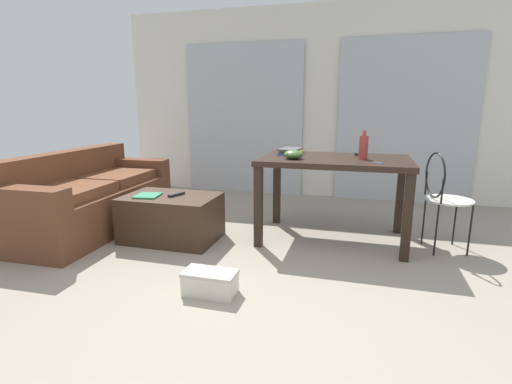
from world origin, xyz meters
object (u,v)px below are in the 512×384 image
(bottle_near, at_px, (363,147))
(book_stack, at_px, (291,151))
(tv_remote_primary, at_px, (176,194))
(coffee_table, at_px, (172,218))
(craft_table, at_px, (334,169))
(tv_remote_on_table, at_px, (361,155))
(scissors, at_px, (378,163))
(magazine, at_px, (148,196))
(bowl, at_px, (294,154))
(wire_chair, at_px, (442,191))
(shoebox, at_px, (210,283))
(couch, at_px, (89,199))

(bottle_near, distance_m, book_stack, 0.72)
(bottle_near, bearing_deg, tv_remote_primary, -167.38)
(coffee_table, xyz_separation_m, craft_table, (1.47, 0.43, 0.47))
(tv_remote_on_table, relative_size, scissors, 1.87)
(book_stack, height_order, magazine, book_stack)
(bowl, distance_m, tv_remote_primary, 1.15)
(bottle_near, bearing_deg, book_stack, 165.29)
(tv_remote_primary, bearing_deg, coffee_table, -140.84)
(bowl, height_order, scissors, bowl)
(bowl, bearing_deg, book_stack, 105.18)
(bottle_near, height_order, scissors, bottle_near)
(bowl, distance_m, tv_remote_on_table, 0.67)
(coffee_table, height_order, wire_chair, wire_chair)
(shoebox, bearing_deg, scissors, 45.96)
(tv_remote_on_table, xyz_separation_m, shoebox, (-0.93, -1.49, -0.72))
(craft_table, height_order, shoebox, craft_table)
(couch, height_order, scissors, couch)
(wire_chair, bearing_deg, tv_remote_primary, -170.84)
(coffee_table, relative_size, book_stack, 2.88)
(bottle_near, distance_m, bowl, 0.62)
(bowl, bearing_deg, tv_remote_primary, -167.85)
(scissors, bearing_deg, wire_chair, 19.61)
(shoebox, bearing_deg, wire_chair, 38.87)
(book_stack, relative_size, scissors, 3.03)
(wire_chair, height_order, tv_remote_primary, wire_chair)
(bottle_near, relative_size, bowl, 1.48)
(couch, relative_size, tv_remote_primary, 10.57)
(wire_chair, height_order, bowl, wire_chair)
(coffee_table, bearing_deg, book_stack, 29.14)
(coffee_table, distance_m, shoebox, 1.20)
(coffee_table, height_order, bowl, bowl)
(craft_table, distance_m, tv_remote_primary, 1.49)
(wire_chair, bearing_deg, tv_remote_on_table, 165.14)
(coffee_table, height_order, craft_table, craft_table)
(couch, bearing_deg, scissors, 2.33)
(magazine, bearing_deg, tv_remote_primary, 13.39)
(scissors, bearing_deg, couch, -177.67)
(coffee_table, relative_size, craft_table, 0.64)
(shoebox, bearing_deg, bowl, 73.35)
(couch, height_order, coffee_table, couch)
(tv_remote_primary, xyz_separation_m, magazine, (-0.24, -0.10, -0.00))
(craft_table, distance_m, magazine, 1.75)
(couch, distance_m, tv_remote_on_table, 2.77)
(book_stack, bearing_deg, wire_chair, -7.36)
(scissors, bearing_deg, tv_remote_on_table, 111.63)
(bowl, bearing_deg, couch, -175.61)
(wire_chair, height_order, shoebox, wire_chair)
(shoebox, bearing_deg, couch, 150.40)
(scissors, relative_size, shoebox, 0.28)
(couch, distance_m, magazine, 0.82)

